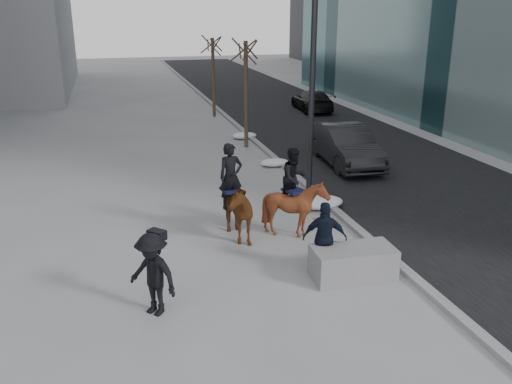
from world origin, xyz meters
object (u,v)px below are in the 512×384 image
object	(u,v)px
mounted_left	(232,204)
car_near	(346,145)
planter	(353,263)
mounted_right	(295,201)

from	to	relation	value
mounted_left	car_near	bearing A→B (deg)	44.82
planter	mounted_right	xyz separation A→B (m)	(-0.48, 2.71, 0.60)
car_near	mounted_left	distance (m)	8.38
mounted_left	mounted_right	distance (m)	1.70
car_near	mounted_left	xyz separation A→B (m)	(-5.94, -5.91, 0.19)
mounted_left	planter	bearing A→B (deg)	-54.04
mounted_left	mounted_right	world-z (taller)	mounted_left
car_near	mounted_right	distance (m)	7.50
mounted_left	mounted_right	xyz separation A→B (m)	(1.68, -0.26, 0.01)
planter	mounted_right	bearing A→B (deg)	99.99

